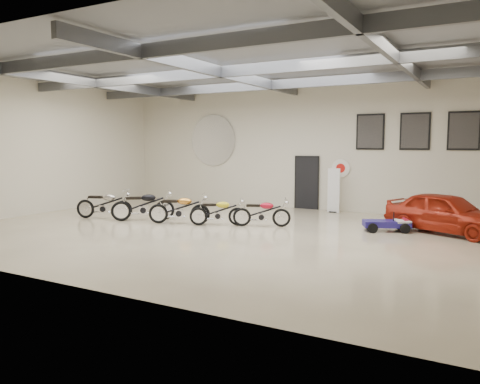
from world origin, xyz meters
The scene contains 19 objects.
floor centered at (0.00, 0.00, 0.00)m, with size 16.00×12.00×0.01m, color beige.
ceiling centered at (0.00, 0.00, 5.00)m, with size 16.00×12.00×0.01m, color gray.
back_wall centered at (0.00, 6.00, 2.50)m, with size 16.00×0.02×5.00m, color beige.
left_wall centered at (-8.00, 0.00, 2.50)m, with size 0.02×12.00×5.00m, color beige.
ceiling_beams centered at (0.00, 0.00, 4.75)m, with size 15.80×11.80×0.32m, color #525459, non-canonical shape.
door centered at (0.50, 5.95, 1.05)m, with size 0.92×0.08×2.10m, color black.
logo_plaque centered at (-4.00, 5.95, 2.80)m, with size 2.30×0.06×1.16m, color silver, non-canonical shape.
poster_left centered at (3.00, 5.96, 3.10)m, with size 1.05×0.08×1.35m, color black, non-canonical shape.
poster_mid centered at (4.60, 5.96, 3.10)m, with size 1.05×0.08×1.35m, color black, non-canonical shape.
poster_right centered at (6.20, 5.96, 3.10)m, with size 1.05×0.08×1.35m, color black, non-canonical shape.
oil_sign centered at (1.90, 5.95, 1.70)m, with size 0.72×0.10×0.72m, color white, non-canonical shape.
banner_stand centered at (1.77, 5.50, 0.88)m, with size 0.48×0.19×1.77m, color white, non-canonical shape.
motorcycle_silver centered at (-4.90, 0.09, 0.54)m, with size 2.06×0.64×1.07m, color silver, non-canonical shape.
motorcycle_black centered at (-3.45, 0.48, 0.55)m, with size 2.12×0.66×1.10m, color silver, non-canonical shape.
motorcycle_gold centered at (-1.96, 0.55, 0.52)m, with size 2.01×0.62×1.05m, color silver, non-canonical shape.
motorcycle_yellow centered at (-0.65, 0.88, 0.47)m, with size 1.82×0.56×0.94m, color silver, non-canonical shape.
motorcycle_red centered at (0.70, 1.38, 0.47)m, with size 1.82×0.56×0.95m, color silver, non-canonical shape.
go_kart centered at (4.52, 2.54, 0.31)m, with size 1.68×0.76×0.61m, color navy, non-canonical shape.
vintage_car centered at (6.00, 3.03, 0.61)m, with size 3.58×1.44×1.22m, color #9C1F0E.
Camera 1 is at (7.24, -11.99, 2.68)m, focal length 35.00 mm.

